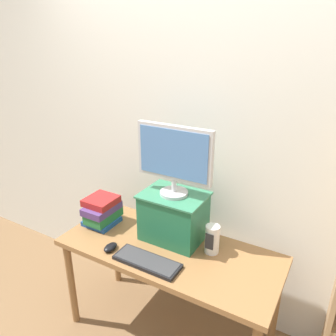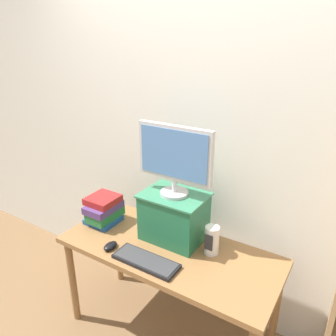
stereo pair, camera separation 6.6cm
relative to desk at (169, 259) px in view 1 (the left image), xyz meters
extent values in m
plane|color=brown|center=(0.00, 0.00, -0.63)|extent=(12.00, 12.00, 0.00)
cube|color=silver|center=(0.00, 0.44, 0.67)|extent=(7.00, 0.08, 2.60)
cube|color=olive|center=(0.00, 0.00, 0.07)|extent=(1.39, 0.60, 0.04)
cylinder|color=olive|center=(-0.65, -0.25, -0.29)|extent=(0.05, 0.05, 0.68)
cylinder|color=olive|center=(-0.65, 0.25, -0.29)|extent=(0.05, 0.05, 0.68)
cylinder|color=olive|center=(0.65, 0.25, -0.29)|extent=(0.05, 0.05, 0.68)
cube|color=#1E6642|center=(-0.04, 0.13, 0.24)|extent=(0.38, 0.29, 0.32)
cube|color=#337A56|center=(-0.04, 0.13, 0.39)|extent=(0.41, 0.31, 0.01)
cylinder|color=#B7B7BA|center=(-0.04, 0.13, 0.41)|extent=(0.18, 0.18, 0.02)
cylinder|color=#B7B7BA|center=(-0.04, 0.13, 0.46)|extent=(0.03, 0.03, 0.09)
cube|color=#B7B7BA|center=(-0.04, 0.13, 0.68)|extent=(0.49, 0.04, 0.34)
cube|color=#4C7AB7|center=(-0.04, 0.11, 0.68)|extent=(0.45, 0.00, 0.30)
cube|color=black|center=(-0.04, -0.19, 0.09)|extent=(0.40, 0.15, 0.02)
cube|color=#333335|center=(-0.04, -0.19, 0.11)|extent=(0.38, 0.13, 0.00)
ellipsoid|color=black|center=(-0.31, -0.19, 0.10)|extent=(0.06, 0.10, 0.04)
cube|color=navy|center=(-0.56, 0.02, 0.10)|extent=(0.21, 0.21, 0.03)
cube|color=#236B38|center=(-0.55, 0.03, 0.15)|extent=(0.16, 0.25, 0.07)
cube|color=#4C336B|center=(-0.55, 0.02, 0.21)|extent=(0.17, 0.25, 0.05)
cube|color=maroon|center=(-0.56, 0.03, 0.25)|extent=(0.20, 0.20, 0.05)
cylinder|color=silver|center=(0.25, 0.10, 0.18)|extent=(0.09, 0.09, 0.18)
cube|color=#2D2D30|center=(0.25, 0.06, 0.18)|extent=(0.05, 0.00, 0.10)
camera|label=1|loc=(0.85, -1.49, 1.33)|focal=35.00mm
camera|label=2|loc=(0.91, -1.45, 1.33)|focal=35.00mm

